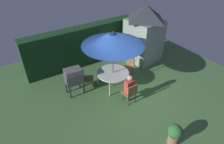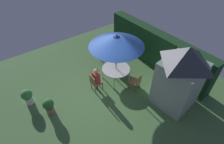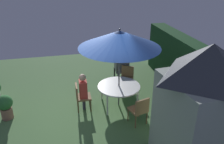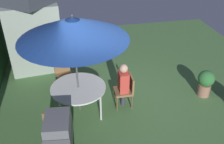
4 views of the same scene
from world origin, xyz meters
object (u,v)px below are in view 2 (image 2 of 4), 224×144
object	(u,v)px
potted_plant_by_grill	(49,106)
chair_far_side	(136,81)
garden_shed	(180,77)
patio_table	(116,69)
bbq_grill	(106,49)
person_in_red	(96,77)
chair_toward_hedge	(113,58)
potted_plant_by_shed	(27,96)
chair_near_shed	(95,82)
patio_umbrella	(117,41)

from	to	relation	value
potted_plant_by_grill	chair_far_side	bearing A→B (deg)	73.21
garden_shed	patio_table	world-z (taller)	garden_shed
chair_far_side	potted_plant_by_grill	distance (m)	4.04
bbq_grill	person_in_red	xyz separation A→B (m)	(1.58, -1.68, -0.06)
bbq_grill	chair_far_side	size ratio (longest dim) A/B	1.33
garden_shed	chair_toward_hedge	xyz separation A→B (m)	(-3.74, -0.60, -0.97)
potted_plant_by_shed	potted_plant_by_grill	world-z (taller)	potted_plant_by_shed
patio_table	person_in_red	distance (m)	1.17
chair_far_side	potted_plant_by_grill	size ratio (longest dim) A/B	1.14
chair_near_shed	chair_toward_hedge	distance (m)	2.08
chair_near_shed	potted_plant_by_grill	distance (m)	2.28
chair_near_shed	chair_far_side	bearing A→B (deg)	54.12
chair_far_side	potted_plant_by_shed	size ratio (longest dim) A/B	1.13
chair_near_shed	chair_far_side	xyz separation A→B (m)	(1.14, 1.58, 0.00)
patio_umbrella	potted_plant_by_grill	size ratio (longest dim) A/B	3.34
garden_shed	potted_plant_by_grill	bearing A→B (deg)	-120.35
garden_shed	person_in_red	xyz separation A→B (m)	(-2.73, -2.33, -0.71)
patio_table	bbq_grill	size ratio (longest dim) A/B	1.16
potted_plant_by_shed	person_in_red	world-z (taller)	person_in_red
potted_plant_by_shed	person_in_red	bearing A→B (deg)	69.67
chair_toward_hedge	bbq_grill	bearing A→B (deg)	-174.26
patio_table	chair_far_side	size ratio (longest dim) A/B	1.55
patio_table	potted_plant_by_shed	world-z (taller)	potted_plant_by_shed
patio_table	patio_umbrella	size ratio (longest dim) A/B	0.53
chair_far_side	chair_toward_hedge	world-z (taller)	same
chair_near_shed	patio_table	bearing A→B (deg)	89.34
bbq_grill	person_in_red	size ratio (longest dim) A/B	0.95
patio_umbrella	bbq_grill	distance (m)	2.22
potted_plant_by_shed	potted_plant_by_grill	xyz separation A→B (m)	(1.06, 0.55, -0.02)
patio_table	chair_near_shed	world-z (taller)	chair_near_shed
garden_shed	chair_toward_hedge	world-z (taller)	garden_shed
garden_shed	chair_near_shed	xyz separation A→B (m)	(-2.73, -2.42, -0.97)
patio_umbrella	bbq_grill	bearing A→B (deg)	162.27
chair_far_side	potted_plant_by_shed	xyz separation A→B (m)	(-2.23, -4.42, -0.06)
garden_shed	potted_plant_by_grill	world-z (taller)	garden_shed
chair_near_shed	chair_toward_hedge	size ratio (longest dim) A/B	1.00
garden_shed	chair_far_side	xyz separation A→B (m)	(-1.59, -0.84, -0.97)
patio_table	potted_plant_by_grill	bearing A→B (deg)	-90.59
chair_toward_hedge	potted_plant_by_shed	bearing A→B (deg)	-90.86
potted_plant_by_shed	chair_near_shed	bearing A→B (deg)	69.13
potted_plant_by_shed	potted_plant_by_grill	bearing A→B (deg)	27.59
potted_plant_by_grill	person_in_red	bearing A→B (deg)	89.45
chair_near_shed	chair_far_side	distance (m)	1.95
patio_table	chair_near_shed	size ratio (longest dim) A/B	1.55
potted_plant_by_grill	chair_near_shed	bearing A→B (deg)	89.45
bbq_grill	chair_near_shed	world-z (taller)	bbq_grill
patio_umbrella	chair_toward_hedge	bearing A→B (deg)	151.03
bbq_grill	potted_plant_by_shed	bearing A→B (deg)	-83.77
potted_plant_by_grill	person_in_red	xyz separation A→B (m)	(0.02, 2.37, 0.34)
garden_shed	person_in_red	size ratio (longest dim) A/B	2.33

